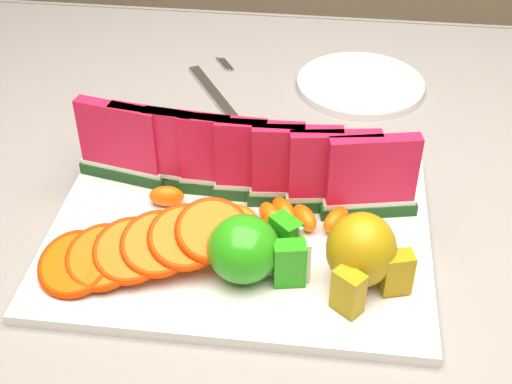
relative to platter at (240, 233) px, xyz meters
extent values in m
cube|color=#55341E|center=(0.05, 0.05, -0.03)|extent=(1.40, 0.90, 0.03)
cube|color=gray|center=(0.05, 0.05, -0.01)|extent=(1.52, 1.02, 0.01)
cube|color=gray|center=(0.05, 0.56, -0.10)|extent=(1.52, 0.01, 0.20)
cube|color=silver|center=(0.00, 0.00, 0.00)|extent=(0.40, 0.30, 0.01)
ellipsoid|color=#33841B|center=(0.01, -0.07, 0.04)|extent=(0.09, 0.09, 0.07)
cube|color=#33841B|center=(0.06, -0.07, 0.03)|extent=(0.03, 0.02, 0.05)
cube|color=beige|center=(0.06, -0.07, 0.03)|extent=(0.03, 0.01, 0.05)
cube|color=#33841B|center=(0.05, -0.04, 0.03)|extent=(0.04, 0.04, 0.05)
cube|color=beige|center=(0.06, -0.04, 0.03)|extent=(0.02, 0.02, 0.05)
ellipsoid|color=olive|center=(0.13, -0.06, 0.05)|extent=(0.09, 0.09, 0.08)
cube|color=olive|center=(0.12, -0.10, 0.03)|extent=(0.03, 0.03, 0.05)
cube|color=olive|center=(0.16, -0.07, 0.03)|extent=(0.03, 0.03, 0.05)
cylinder|color=silver|center=(0.13, 0.34, 0.00)|extent=(0.22, 0.22, 0.01)
cube|color=silver|center=(-0.08, 0.29, 0.00)|extent=(0.10, 0.15, 0.00)
cube|color=silver|center=(-0.08, 0.38, 0.00)|extent=(0.02, 0.04, 0.00)
cube|color=silver|center=(-0.08, 0.38, 0.00)|extent=(0.02, 0.04, 0.00)
cube|color=silver|center=(-0.07, 0.38, 0.00)|extent=(0.02, 0.04, 0.00)
cube|color=#093C0D|center=(-0.15, 0.07, 0.01)|extent=(0.11, 0.04, 0.01)
cube|color=silver|center=(-0.15, 0.07, 0.02)|extent=(0.10, 0.04, 0.01)
cube|color=red|center=(-0.15, 0.07, 0.07)|extent=(0.10, 0.04, 0.08)
cube|color=#093C0D|center=(-0.11, 0.07, 0.01)|extent=(0.11, 0.04, 0.01)
cube|color=silver|center=(-0.11, 0.07, 0.02)|extent=(0.10, 0.03, 0.01)
cube|color=red|center=(-0.11, 0.07, 0.07)|extent=(0.10, 0.03, 0.08)
cube|color=#093C0D|center=(-0.07, 0.06, 0.01)|extent=(0.11, 0.03, 0.01)
cube|color=silver|center=(-0.07, 0.06, 0.02)|extent=(0.10, 0.03, 0.01)
cube|color=red|center=(-0.07, 0.06, 0.07)|extent=(0.10, 0.02, 0.08)
cube|color=#093C0D|center=(-0.03, 0.06, 0.01)|extent=(0.11, 0.02, 0.01)
cube|color=silver|center=(-0.03, 0.06, 0.02)|extent=(0.10, 0.02, 0.01)
cube|color=red|center=(-0.03, 0.06, 0.07)|extent=(0.10, 0.02, 0.08)
cube|color=#093C0D|center=(0.01, 0.06, 0.01)|extent=(0.11, 0.02, 0.01)
cube|color=silver|center=(0.01, 0.06, 0.02)|extent=(0.10, 0.02, 0.01)
cube|color=red|center=(0.01, 0.06, 0.07)|extent=(0.10, 0.02, 0.08)
cube|color=#093C0D|center=(0.05, 0.05, 0.01)|extent=(0.11, 0.03, 0.01)
cube|color=silver|center=(0.05, 0.05, 0.02)|extent=(0.10, 0.03, 0.01)
cube|color=red|center=(0.05, 0.05, 0.07)|extent=(0.10, 0.02, 0.08)
cube|color=#093C0D|center=(0.09, 0.05, 0.01)|extent=(0.11, 0.04, 0.01)
cube|color=silver|center=(0.09, 0.05, 0.02)|extent=(0.10, 0.03, 0.01)
cube|color=red|center=(0.09, 0.05, 0.07)|extent=(0.10, 0.03, 0.08)
cube|color=#093C0D|center=(0.13, 0.04, 0.01)|extent=(0.11, 0.04, 0.01)
cube|color=silver|center=(0.13, 0.04, 0.02)|extent=(0.10, 0.04, 0.01)
cube|color=red|center=(0.13, 0.04, 0.07)|extent=(0.10, 0.04, 0.08)
cylinder|color=red|center=(-0.15, -0.09, 0.02)|extent=(0.08, 0.08, 0.03)
torus|color=#CC5D03|center=(-0.15, -0.09, 0.02)|extent=(0.09, 0.09, 0.03)
cylinder|color=red|center=(-0.12, -0.08, 0.03)|extent=(0.07, 0.07, 0.03)
torus|color=#CC5D03|center=(-0.12, -0.08, 0.03)|extent=(0.08, 0.08, 0.03)
cylinder|color=red|center=(-0.10, -0.07, 0.03)|extent=(0.07, 0.07, 0.03)
torus|color=#CC5D03|center=(-0.10, -0.07, 0.03)|extent=(0.08, 0.08, 0.03)
cylinder|color=red|center=(-0.07, -0.07, 0.04)|extent=(0.08, 0.08, 0.03)
torus|color=#CC5D03|center=(-0.07, -0.07, 0.04)|extent=(0.09, 0.08, 0.03)
cylinder|color=red|center=(-0.04, -0.06, 0.04)|extent=(0.08, 0.08, 0.03)
torus|color=#CC5D03|center=(-0.04, -0.06, 0.04)|extent=(0.09, 0.09, 0.03)
cylinder|color=red|center=(-0.02, -0.05, 0.04)|extent=(0.09, 0.09, 0.03)
torus|color=#CC5D03|center=(-0.02, -0.05, 0.04)|extent=(0.10, 0.10, 0.03)
cylinder|color=red|center=(-0.10, 0.12, 0.02)|extent=(0.07, 0.07, 0.03)
torus|color=#CC5D03|center=(-0.10, 0.12, 0.02)|extent=(0.07, 0.07, 0.03)
cylinder|color=red|center=(-0.05, 0.12, 0.02)|extent=(0.07, 0.07, 0.03)
torus|color=#CC5D03|center=(-0.05, 0.12, 0.02)|extent=(0.08, 0.08, 0.03)
cylinder|color=red|center=(0.00, 0.12, 0.03)|extent=(0.08, 0.08, 0.03)
torus|color=#CC5D03|center=(0.00, 0.12, 0.03)|extent=(0.09, 0.09, 0.03)
cylinder|color=red|center=(0.04, 0.12, 0.03)|extent=(0.08, 0.08, 0.03)
torus|color=#CC5D03|center=(0.04, 0.12, 0.03)|extent=(0.09, 0.09, 0.03)
ellipsoid|color=#D05B0D|center=(-0.09, 0.03, 0.02)|extent=(0.04, 0.02, 0.02)
ellipsoid|color=#D05B0D|center=(-0.06, -0.01, 0.02)|extent=(0.04, 0.04, 0.02)
ellipsoid|color=#D05B0D|center=(-0.03, 0.00, 0.02)|extent=(0.04, 0.03, 0.02)
ellipsoid|color=#D05B0D|center=(-0.01, -0.01, 0.02)|extent=(0.03, 0.04, 0.02)
ellipsoid|color=#D05B0D|center=(0.00, 0.01, 0.02)|extent=(0.04, 0.04, 0.02)
ellipsoid|color=#D05B0D|center=(0.03, 0.01, 0.02)|extent=(0.04, 0.04, 0.02)
ellipsoid|color=#D05B0D|center=(0.04, 0.02, 0.02)|extent=(0.04, 0.04, 0.02)
ellipsoid|color=#D05B0D|center=(0.07, 0.01, 0.02)|extent=(0.04, 0.04, 0.02)
ellipsoid|color=#D05B0D|center=(0.10, 0.01, 0.02)|extent=(0.04, 0.04, 0.02)
camera|label=1|loc=(0.09, -0.56, 0.50)|focal=50.00mm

